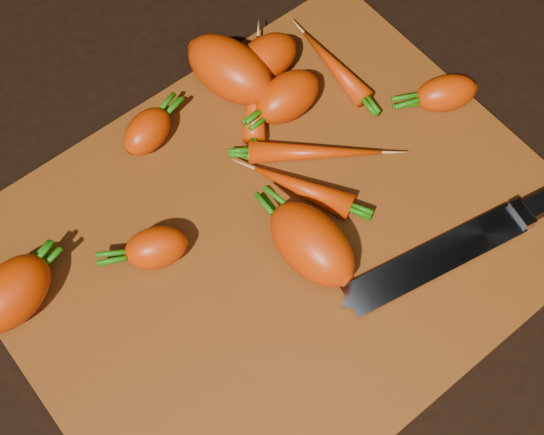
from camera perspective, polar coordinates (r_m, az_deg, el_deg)
ground at (r=0.71m, az=0.50°, el=-1.84°), size 2.00×2.00×0.01m
cutting_board at (r=0.70m, az=0.51°, el=-1.46°), size 0.50×0.40×0.01m
carrot_0 at (r=0.68m, az=-19.00°, el=-5.43°), size 0.09×0.07×0.05m
carrot_1 at (r=0.68m, az=-8.72°, el=-2.27°), size 0.07×0.06×0.04m
carrot_2 at (r=0.76m, az=-3.19°, el=11.07°), size 0.08×0.11×0.06m
carrot_3 at (r=0.66m, az=3.03°, el=-2.01°), size 0.06×0.09×0.05m
carrot_4 at (r=0.78m, az=-0.47°, el=11.86°), size 0.07×0.05×0.04m
carrot_5 at (r=0.74m, az=-9.37°, el=6.42°), size 0.06×0.05×0.04m
carrot_6 at (r=0.77m, az=12.97°, el=9.11°), size 0.07×0.06×0.04m
carrot_7 at (r=0.79m, az=4.68°, el=11.34°), size 0.03×0.10×0.02m
carrot_8 at (r=0.73m, az=3.28°, el=4.92°), size 0.11×0.10×0.02m
carrot_9 at (r=0.70m, az=2.30°, el=2.24°), size 0.07×0.10×0.03m
carrot_10 at (r=0.77m, az=-1.22°, el=9.84°), size 0.10×0.11×0.02m
carrot_11 at (r=0.75m, az=1.16°, el=9.07°), size 0.07×0.05×0.04m
knife at (r=0.70m, az=13.38°, el=-2.43°), size 0.29×0.08×0.02m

